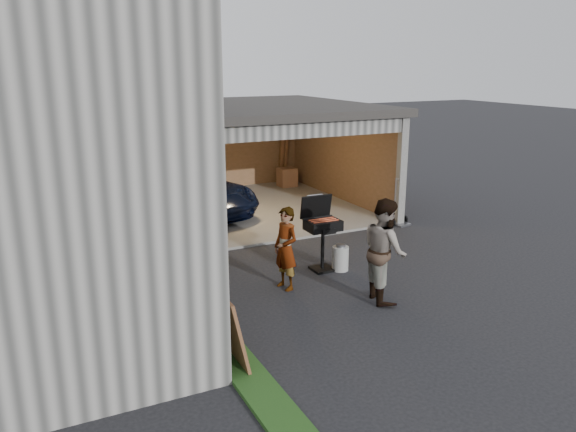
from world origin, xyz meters
The scene contains 10 objects.
ground centered at (0.00, 0.00, 0.00)m, with size 80.00×80.00×0.00m, color black.
groundcover_strip centered at (-2.25, -1.00, 0.03)m, with size 0.50×8.00×0.06m, color #193814.
garage centered at (0.76, 6.79, 1.87)m, with size 6.80×6.30×2.90m.
minivan centered at (-0.56, 6.83, 0.60)m, with size 2.01×4.35×1.21m, color black.
woman centered at (-0.50, 1.05, 0.76)m, with size 0.55×0.36×1.52m, color silver.
man centered at (0.80, -0.12, 0.90)m, with size 0.87×0.68×1.79m, color #442E1A.
bbq_grill centered at (0.55, 1.60, 0.87)m, with size 0.66×0.58×1.46m.
propane_tank centered at (0.87, 1.40, 0.24)m, with size 0.32×0.32×0.49m, color #AEAFAB.
plywood_panel centered at (-2.34, -1.00, 0.53)m, with size 0.05×0.97×1.08m, color brown.
hand_truck centered at (3.88, 3.48, 0.23)m, with size 0.53×0.44×1.22m.
Camera 1 is at (-4.64, -7.51, 3.99)m, focal length 35.00 mm.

